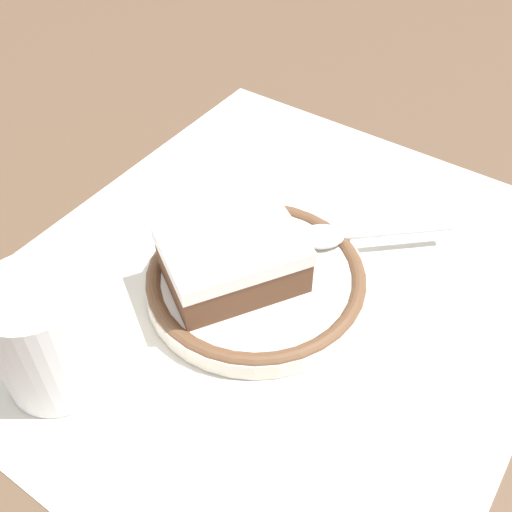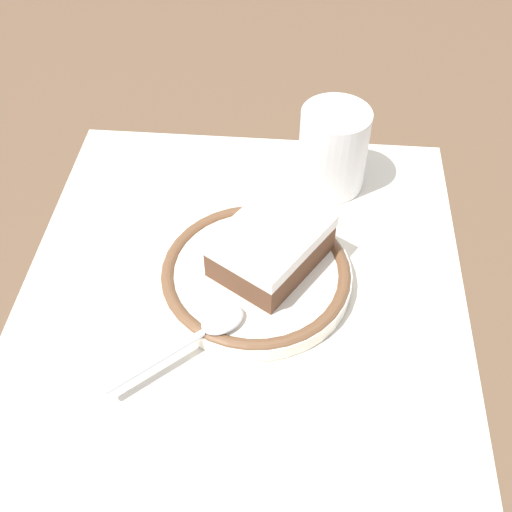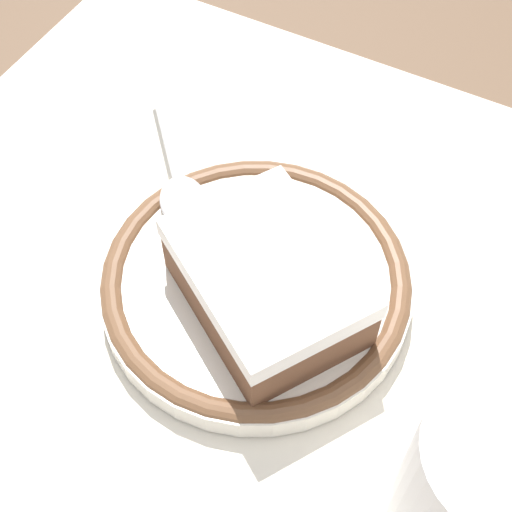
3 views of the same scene
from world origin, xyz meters
name	(u,v)px [view 1 (image 1 of 3)]	position (x,y,z in m)	size (l,w,h in m)	color
ground_plane	(278,283)	(0.00, 0.00, 0.00)	(2.40, 2.40, 0.00)	brown
placemat	(278,283)	(0.00, 0.00, 0.00)	(0.46, 0.40, 0.00)	beige
plate	(256,279)	(-0.01, 0.01, 0.01)	(0.17, 0.17, 0.02)	silver
cake_slice	(233,259)	(-0.03, 0.02, 0.04)	(0.12, 0.12, 0.04)	brown
spoon	(339,235)	(0.06, -0.02, 0.02)	(0.10, 0.11, 0.01)	silver
cup	(48,340)	(-0.16, 0.08, 0.04)	(0.07, 0.07, 0.09)	white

